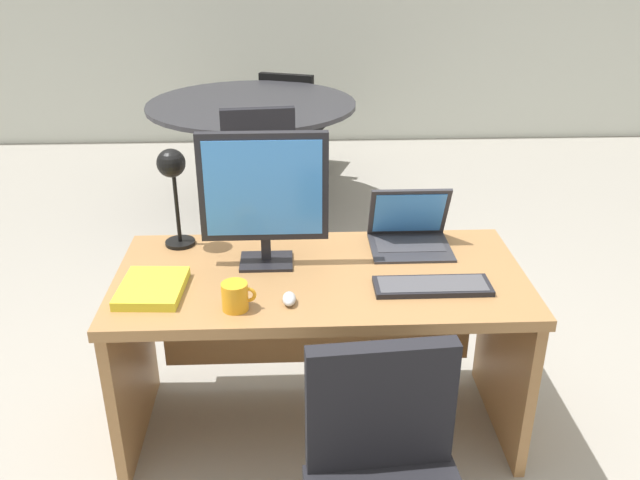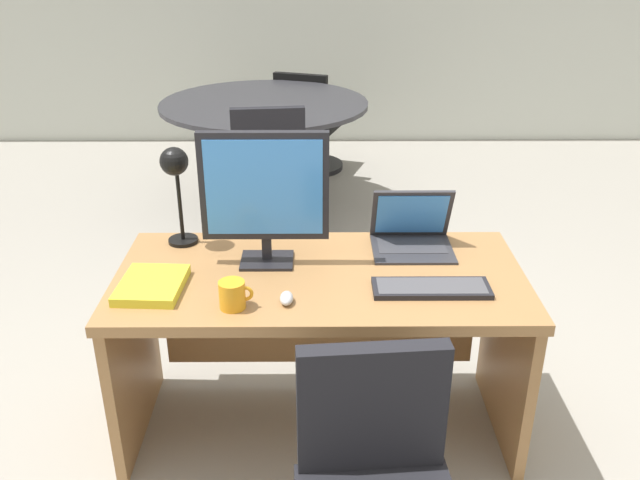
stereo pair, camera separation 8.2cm
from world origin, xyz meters
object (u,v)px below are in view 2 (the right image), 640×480
object	(u,v)px
monitor	(264,191)
laptop	(412,229)
meeting_chair_far	(308,131)
coffee_mug	(233,295)
desk	(320,314)
meeting_table	(265,128)
keyboard	(431,288)
meeting_chair_near	(271,207)
book	(152,285)
desk_lamp	(176,175)
mouse	(287,298)

from	to	relation	value
monitor	laptop	world-z (taller)	monitor
meeting_chair_far	coffee_mug	bearing A→B (deg)	-93.51
desk	meeting_table	bearing A→B (deg)	99.05
monitor	meeting_chair_far	size ratio (longest dim) A/B	0.61
keyboard	meeting_chair_near	world-z (taller)	meeting_chair_near
book	meeting_chair_near	size ratio (longest dim) A/B	0.30
meeting_chair_near	desk	bearing A→B (deg)	-79.04
monitor	laptop	xyz separation A→B (m)	(0.57, 0.15, -0.22)
monitor	meeting_chair_far	distance (m)	3.20
keyboard	coffee_mug	world-z (taller)	coffee_mug
coffee_mug	meeting_chair_near	bearing A→B (deg)	89.52
book	meeting_table	world-z (taller)	meeting_table
keyboard	meeting_chair_near	bearing A→B (deg)	112.49
meeting_table	meeting_chair_far	distance (m)	0.93
keyboard	coffee_mug	bearing A→B (deg)	-171.06
desk_lamp	coffee_mug	world-z (taller)	desk_lamp
laptop	desk_lamp	size ratio (longest dim) A/B	0.77
laptop	meeting_chair_far	size ratio (longest dim) A/B	0.38
laptop	meeting_chair_near	size ratio (longest dim) A/B	0.34
mouse	coffee_mug	size ratio (longest dim) A/B	0.70
desk	meeting_table	size ratio (longest dim) A/B	1.06
monitor	book	xyz separation A→B (m)	(-0.40, -0.21, -0.28)
book	meeting_chair_near	world-z (taller)	meeting_chair_near
coffee_mug	monitor	bearing A→B (deg)	74.61
desk	desk_lamp	bearing A→B (deg)	159.62
desk	coffee_mug	xyz separation A→B (m)	(-0.30, -0.28, 0.25)
desk_lamp	meeting_chair_far	xyz separation A→B (m)	(0.47, 2.97, -0.68)
book	meeting_chair_near	xyz separation A→B (m)	(0.32, 1.61, -0.37)
keyboard	book	size ratio (longest dim) A/B	1.48
keyboard	meeting_table	world-z (taller)	meeting_table
meeting_table	meeting_chair_far	size ratio (longest dim) A/B	1.71
desk_lamp	book	distance (m)	0.47
book	mouse	bearing A→B (deg)	-11.25
mouse	book	xyz separation A→B (m)	(-0.48, 0.10, -0.00)
book	meeting_chair_near	bearing A→B (deg)	78.85
monitor	desk	bearing A→B (deg)	-13.79
laptop	meeting_chair_far	world-z (taller)	laptop
desk_lamp	coffee_mug	xyz separation A→B (m)	(0.26, -0.49, -0.25)
mouse	meeting_table	distance (m)	2.60
coffee_mug	desk	bearing A→B (deg)	43.95
keyboard	desk_lamp	world-z (taller)	desk_lamp
laptop	mouse	distance (m)	0.67
desk_lamp	mouse	bearing A→B (deg)	-46.41
monitor	meeting_chair_far	xyz separation A→B (m)	(0.12, 3.13, -0.68)
desk	desk_lamp	xyz separation A→B (m)	(-0.56, 0.21, 0.50)
meeting_table	meeting_chair_near	bearing A→B (deg)	-84.13
desk	coffee_mug	distance (m)	0.48
desk_lamp	meeting_chair_far	distance (m)	3.08
desk_lamp	book	bearing A→B (deg)	-96.42
desk	meeting_chair_far	world-z (taller)	meeting_chair_far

